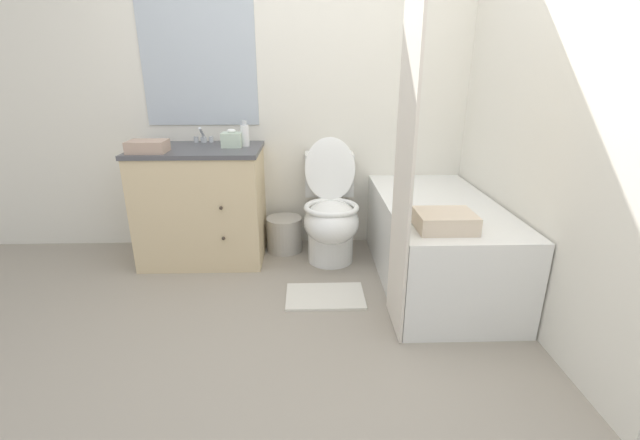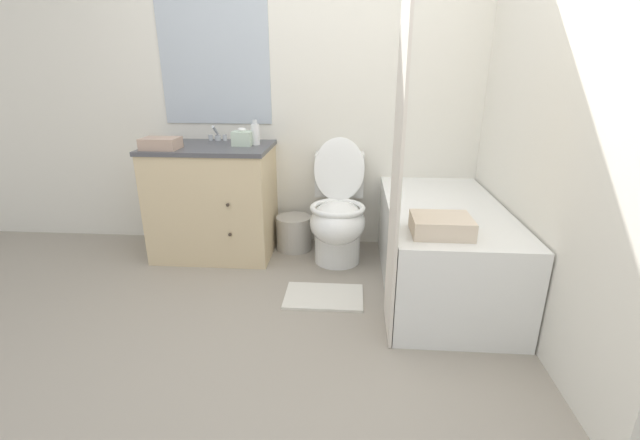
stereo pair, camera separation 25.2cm
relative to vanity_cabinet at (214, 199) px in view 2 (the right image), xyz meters
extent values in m
plane|color=gray|center=(0.76, -1.31, -0.42)|extent=(14.00, 14.00, 0.00)
cube|color=white|center=(0.76, 0.31, 0.83)|extent=(8.00, 0.05, 2.50)
cube|color=#B2BCC6|center=(0.00, 0.28, 0.98)|extent=(0.81, 0.01, 0.93)
cube|color=white|center=(1.98, -0.51, 0.83)|extent=(0.05, 2.59, 2.50)
cube|color=beige|center=(0.00, 0.00, -0.03)|extent=(0.85, 0.57, 0.79)
cube|color=#4C4C51|center=(0.00, 0.00, 0.38)|extent=(0.87, 0.59, 0.03)
cylinder|color=white|center=(0.00, 0.00, 0.34)|extent=(0.34, 0.34, 0.10)
sphere|color=#382D23|center=(0.19, -0.29, 0.05)|extent=(0.02, 0.02, 0.02)
sphere|color=#382D23|center=(0.19, -0.29, -0.16)|extent=(0.02, 0.02, 0.02)
cylinder|color=silver|center=(0.00, 0.21, 0.42)|extent=(0.04, 0.04, 0.04)
cylinder|color=silver|center=(0.00, 0.17, 0.48)|extent=(0.02, 0.11, 0.09)
cylinder|color=silver|center=(-0.06, 0.21, 0.42)|extent=(0.03, 0.03, 0.04)
cylinder|color=silver|center=(0.05, 0.21, 0.42)|extent=(0.03, 0.03, 0.04)
cylinder|color=white|center=(0.92, -0.10, -0.30)|extent=(0.33, 0.33, 0.24)
ellipsoid|color=white|center=(0.92, -0.16, -0.10)|extent=(0.39, 0.48, 0.29)
torus|color=white|center=(0.92, -0.16, 0.01)|extent=(0.38, 0.38, 0.04)
cube|color=white|center=(0.92, 0.17, 0.17)|extent=(0.36, 0.18, 0.32)
ellipsoid|color=white|center=(0.92, 0.06, 0.23)|extent=(0.37, 0.14, 0.45)
cube|color=white|center=(1.59, -0.42, -0.15)|extent=(0.70, 1.40, 0.55)
cube|color=#ACB1B2|center=(1.59, -0.42, 0.12)|extent=(0.58, 1.28, 0.01)
cube|color=silver|center=(1.23, -0.94, 0.56)|extent=(0.02, 0.37, 1.96)
cylinder|color=#B7B2A8|center=(0.58, 0.10, -0.29)|extent=(0.27, 0.27, 0.26)
cube|color=silver|center=(0.24, 0.02, 0.45)|extent=(0.13, 0.12, 0.10)
ellipsoid|color=white|center=(0.24, 0.02, 0.51)|extent=(0.06, 0.03, 0.03)
cylinder|color=white|center=(0.33, 0.05, 0.47)|extent=(0.06, 0.06, 0.15)
cylinder|color=silver|center=(0.33, 0.05, 0.56)|extent=(0.03, 0.03, 0.03)
cube|color=tan|center=(-0.27, -0.17, 0.44)|extent=(0.24, 0.18, 0.08)
cube|color=beige|center=(1.47, -0.90, 0.17)|extent=(0.30, 0.24, 0.09)
cube|color=silver|center=(0.86, -0.64, -0.41)|extent=(0.48, 0.32, 0.02)
camera|label=1|loc=(0.76, -2.97, 0.92)|focal=24.00mm
camera|label=2|loc=(1.01, -2.96, 0.92)|focal=24.00mm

